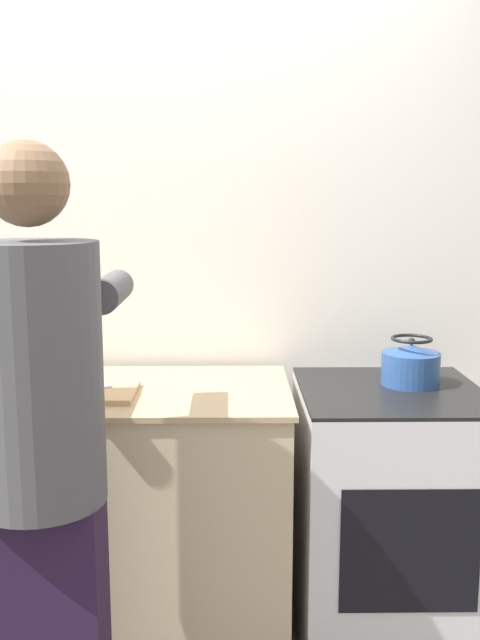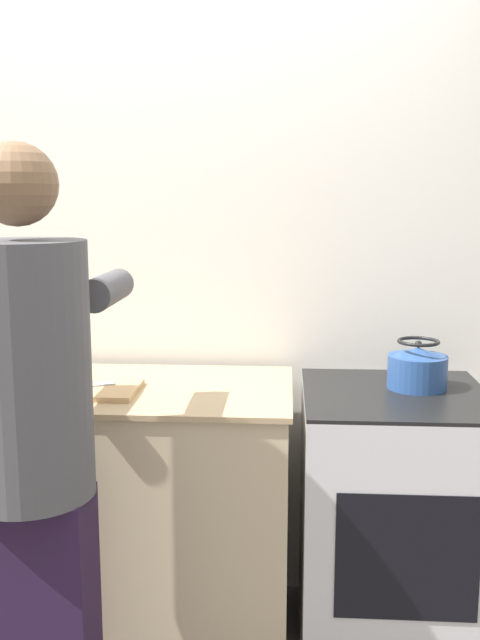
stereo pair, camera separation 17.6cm
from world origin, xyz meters
The scene contains 7 objects.
wall_back centered at (0.00, 0.71, 1.30)m, with size 8.00×0.05×2.60m.
counter centered at (-0.33, 0.31, 0.47)m, with size 1.78×0.65×0.93m.
oven centered at (0.90, 0.32, 0.46)m, with size 0.62×0.64×0.93m.
person centered at (-0.13, -0.27, 0.93)m, with size 0.38×0.61×1.70m.
cutting_board centered at (-0.15, 0.23, 0.94)m, with size 0.39×0.25×0.02m.
knife centered at (-0.14, 0.23, 0.96)m, with size 0.20×0.12×0.01m.
kettle centered at (0.98, 0.38, 1.00)m, with size 0.20×0.20×0.17m.
Camera 2 is at (0.53, -2.01, 1.57)m, focal length 40.00 mm.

